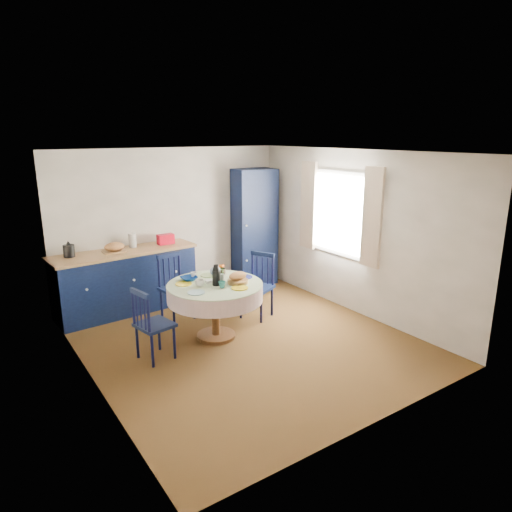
# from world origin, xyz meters

# --- Properties ---
(floor) EXTENTS (4.50, 4.50, 0.00)m
(floor) POSITION_xyz_m (0.00, 0.00, 0.00)
(floor) COLOR black
(floor) RESTS_ON ground
(ceiling) EXTENTS (4.50, 4.50, 0.00)m
(ceiling) POSITION_xyz_m (0.00, 0.00, 2.50)
(ceiling) COLOR white
(ceiling) RESTS_ON wall_back
(wall_back) EXTENTS (4.00, 0.02, 2.50)m
(wall_back) POSITION_xyz_m (0.00, 2.25, 1.25)
(wall_back) COLOR silver
(wall_back) RESTS_ON floor
(wall_left) EXTENTS (0.02, 4.50, 2.50)m
(wall_left) POSITION_xyz_m (-2.00, 0.00, 1.25)
(wall_left) COLOR silver
(wall_left) RESTS_ON floor
(wall_right) EXTENTS (0.02, 4.50, 2.50)m
(wall_right) POSITION_xyz_m (2.00, 0.00, 1.25)
(wall_right) COLOR silver
(wall_right) RESTS_ON floor
(window) EXTENTS (0.10, 1.74, 1.45)m
(window) POSITION_xyz_m (1.95, 0.30, 1.52)
(window) COLOR white
(window) RESTS_ON wall_right
(kitchen_counter) EXTENTS (2.24, 0.82, 1.22)m
(kitchen_counter) POSITION_xyz_m (-0.95, 1.96, 0.50)
(kitchen_counter) COLOR black
(kitchen_counter) RESTS_ON floor
(pantry_cabinet) EXTENTS (0.79, 0.60, 2.11)m
(pantry_cabinet) POSITION_xyz_m (1.49, 2.00, 1.06)
(pantry_cabinet) COLOR black
(pantry_cabinet) RESTS_ON floor
(dining_table) EXTENTS (1.28, 1.28, 1.06)m
(dining_table) POSITION_xyz_m (-0.28, 0.30, 0.65)
(dining_table) COLOR brown
(dining_table) RESTS_ON floor
(chair_left) EXTENTS (0.47, 0.48, 0.93)m
(chair_left) POSITION_xyz_m (-1.24, 0.19, 0.47)
(chair_left) COLOR black
(chair_left) RESTS_ON floor
(chair_far) EXTENTS (0.50, 0.48, 0.99)m
(chair_far) POSITION_xyz_m (-0.44, 1.25, 0.50)
(chair_far) COLOR black
(chair_far) RESTS_ON floor
(chair_right) EXTENTS (0.57, 0.58, 0.98)m
(chair_right) POSITION_xyz_m (0.63, 0.61, 0.50)
(chair_right) COLOR black
(chair_right) RESTS_ON floor
(mug_a) EXTENTS (0.11, 0.11, 0.09)m
(mug_a) POSITION_xyz_m (-0.50, 0.32, 0.82)
(mug_a) COLOR silver
(mug_a) RESTS_ON dining_table
(mug_b) EXTENTS (0.09, 0.09, 0.09)m
(mug_b) POSITION_xyz_m (-0.29, 0.10, 0.82)
(mug_b) COLOR #27716C
(mug_b) RESTS_ON dining_table
(mug_c) EXTENTS (0.14, 0.14, 0.11)m
(mug_c) POSITION_xyz_m (-0.04, 0.55, 0.83)
(mug_c) COLOR black
(mug_c) RESTS_ON dining_table
(mug_d) EXTENTS (0.09, 0.09, 0.09)m
(mug_d) POSITION_xyz_m (-0.41, 0.68, 0.82)
(mug_d) COLOR silver
(mug_d) RESTS_ON dining_table
(cobalt_bowl) EXTENTS (0.23, 0.23, 0.06)m
(cobalt_bowl) POSITION_xyz_m (-0.51, 0.62, 0.81)
(cobalt_bowl) COLOR navy
(cobalt_bowl) RESTS_ON dining_table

